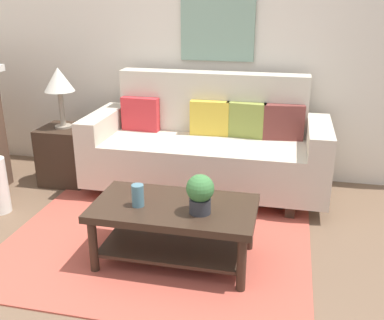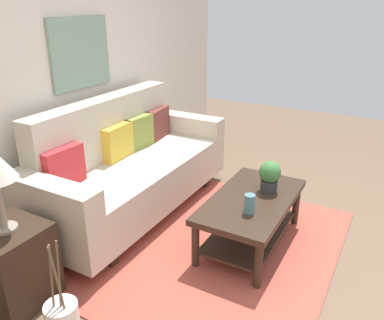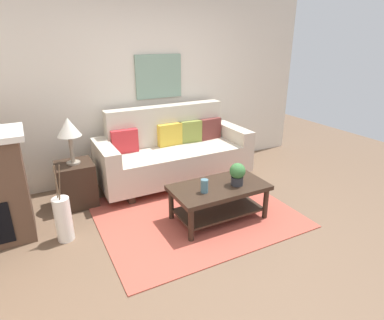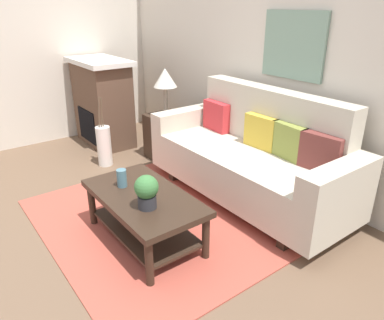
{
  "view_description": "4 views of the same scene",
  "coord_description": "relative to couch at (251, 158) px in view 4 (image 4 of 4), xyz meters",
  "views": [
    {
      "loc": [
        0.89,
        -2.31,
        1.75
      ],
      "look_at": [
        0.16,
        0.98,
        0.49
      ],
      "focal_mm": 41.49,
      "sensor_mm": 36.0,
      "label": 1
    },
    {
      "loc": [
        -2.48,
        -0.65,
        1.91
      ],
      "look_at": [
        0.43,
        0.97,
        0.54
      ],
      "focal_mm": 36.52,
      "sensor_mm": 36.0,
      "label": 2
    },
    {
      "loc": [
        -1.62,
        -2.5,
        2.02
      ],
      "look_at": [
        0.22,
        1.0,
        0.49
      ],
      "focal_mm": 30.11,
      "sensor_mm": 36.0,
      "label": 3
    },
    {
      "loc": [
        2.48,
        -0.96,
        1.84
      ],
      "look_at": [
        0.3,
        0.68,
        0.67
      ],
      "focal_mm": 34.31,
      "sensor_mm": 36.0,
      "label": 4
    }
  ],
  "objects": [
    {
      "name": "wall_left",
      "position": [
        -2.96,
        -1.01,
        0.92
      ],
      "size": [
        0.1,
        4.99,
        2.7
      ],
      "primitive_type": "cube",
      "color": "beige",
      "rests_on": "ground_plane"
    },
    {
      "name": "floor_vase",
      "position": [
        -1.64,
        -0.82,
        -0.19
      ],
      "size": [
        0.17,
        0.17,
        0.48
      ],
      "primitive_type": "cylinder",
      "color": "white",
      "rests_on": "ground_plane"
    },
    {
      "name": "floor_vase_branch_b",
      "position": [
        -1.65,
        -0.81,
        0.23
      ],
      "size": [
        0.03,
        0.02,
        0.36
      ],
      "primitive_type": "cylinder",
      "rotation": [
        0.04,
        0.05,
        0.0
      ],
      "color": "brown",
      "rests_on": "floor_vase"
    },
    {
      "name": "table_lamp",
      "position": [
        -1.38,
        -0.08,
        0.56
      ],
      "size": [
        0.28,
        0.28,
        0.57
      ],
      "color": "gray",
      "rests_on": "side_table"
    },
    {
      "name": "ground_plane",
      "position": [
        -0.18,
        -1.5,
        -0.43
      ],
      "size": [
        9.46,
        9.46,
        0.0
      ],
      "primitive_type": "plane",
      "color": "brown"
    },
    {
      "name": "framed_painting",
      "position": [
        0.0,
        0.47,
        1.04
      ],
      "size": [
        0.7,
        0.03,
        0.62
      ],
      "primitive_type": "cube",
      "color": "gray"
    },
    {
      "name": "floor_vase_branch_a",
      "position": [
        -1.62,
        -0.82,
        0.23
      ],
      "size": [
        0.05,
        0.03,
        0.36
      ],
      "primitive_type": "cylinder",
      "rotation": [
        -0.04,
        0.12,
        0.0
      ],
      "color": "brown",
      "rests_on": "floor_vase"
    },
    {
      "name": "area_rug",
      "position": [
        -0.18,
        -1.0,
        -0.42
      ],
      "size": [
        2.25,
        1.85,
        0.01
      ],
      "primitive_type": "cube",
      "color": "#B24C3D",
      "rests_on": "ground_plane"
    },
    {
      "name": "couch",
      "position": [
        0.0,
        0.0,
        0.0
      ],
      "size": [
        2.17,
        0.84,
        1.08
      ],
      "color": "beige",
      "rests_on": "ground_plane"
    },
    {
      "name": "fireplace",
      "position": [
        -2.36,
        -0.48,
        0.16
      ],
      "size": [
        1.02,
        0.58,
        1.16
      ],
      "color": "brown",
      "rests_on": "ground_plane"
    },
    {
      "name": "throw_pillow_maroon",
      "position": [
        0.67,
        0.13,
        0.25
      ],
      "size": [
        0.37,
        0.16,
        0.32
      ],
      "primitive_type": "cube",
      "rotation": [
        0.0,
        0.0,
        0.11
      ],
      "color": "brown",
      "rests_on": "couch"
    },
    {
      "name": "throw_pillow_olive",
      "position": [
        0.34,
        0.13,
        0.25
      ],
      "size": [
        0.37,
        0.15,
        0.32
      ],
      "primitive_type": "cube",
      "rotation": [
        0.0,
        0.0,
        -0.09
      ],
      "color": "olive",
      "rests_on": "couch"
    },
    {
      "name": "throw_pillow_crimson",
      "position": [
        -0.67,
        0.13,
        0.25
      ],
      "size": [
        0.37,
        0.14,
        0.32
      ],
      "primitive_type": "cube",
      "rotation": [
        0.0,
        0.0,
        -0.06
      ],
      "color": "red",
      "rests_on": "couch"
    },
    {
      "name": "side_table",
      "position": [
        -1.38,
        -0.08,
        -0.15
      ],
      "size": [
        0.44,
        0.44,
        0.56
      ],
      "primitive_type": "cube",
      "color": "#332319",
      "rests_on": "ground_plane"
    },
    {
      "name": "wall_back",
      "position": [
        -0.18,
        0.54,
        0.92
      ],
      "size": [
        5.46,
        0.1,
        2.7
      ],
      "primitive_type": "cube",
      "color": "beige",
      "rests_on": "ground_plane"
    },
    {
      "name": "floor_vase_branch_c",
      "position": [
        -1.65,
        -0.84,
        0.23
      ],
      "size": [
        0.02,
        0.05,
        0.36
      ],
      "primitive_type": "cylinder",
      "rotation": [
        -0.1,
        -0.02,
        0.0
      ],
      "color": "brown",
      "rests_on": "floor_vase"
    },
    {
      "name": "coffee_table",
      "position": [
        0.01,
        -1.22,
        -0.12
      ],
      "size": [
        1.1,
        0.6,
        0.43
      ],
      "color": "#332319",
      "rests_on": "ground_plane"
    },
    {
      "name": "throw_pillow_mustard",
      "position": [
        0.0,
        0.13,
        0.25
      ],
      "size": [
        0.37,
        0.14,
        0.32
      ],
      "primitive_type": "cube",
      "rotation": [
        0.0,
        0.0,
        0.05
      ],
      "color": "gold",
      "rests_on": "couch"
    },
    {
      "name": "tabletop_vase",
      "position": [
        -0.22,
        -1.29,
        0.07
      ],
      "size": [
        0.08,
        0.08,
        0.15
      ],
      "primitive_type": "cylinder",
      "color": "slate",
      "rests_on": "coffee_table"
    },
    {
      "name": "potted_plant_tabletop",
      "position": [
        0.2,
        -1.3,
        0.14
      ],
      "size": [
        0.18,
        0.18,
        0.26
      ],
      "color": "#2D2D33",
      "rests_on": "coffee_table"
    }
  ]
}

